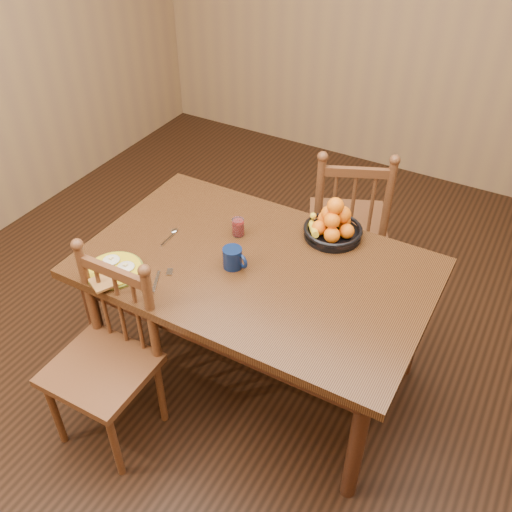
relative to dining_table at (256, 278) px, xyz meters
The scene contains 10 objects.
room 0.68m from the dining_table, ahead, with size 4.52×5.02×2.72m.
dining_table is the anchor object (origin of this frame).
chair_far 0.91m from the dining_table, 82.26° to the left, with size 0.59×0.58×0.99m.
chair_near 0.78m from the dining_table, 124.34° to the right, with size 0.44×0.42×0.96m.
breakfast_plate 0.66m from the dining_table, 145.71° to the right, with size 0.26×0.31×0.04m.
fork 0.45m from the dining_table, 137.14° to the right, with size 0.08×0.18×0.00m.
spoon 0.49m from the dining_table, behind, with size 0.04×0.16×0.01m.
coffee_mug 0.17m from the dining_table, 142.16° to the right, with size 0.13×0.09×0.10m.
juice_glass 0.28m from the dining_table, 140.05° to the left, with size 0.06×0.06×0.09m.
fruit_bowl 0.46m from the dining_table, 60.07° to the left, with size 0.29×0.29×0.22m.
Camera 1 is at (1.00, -1.77, 2.43)m, focal length 40.00 mm.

